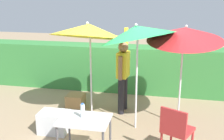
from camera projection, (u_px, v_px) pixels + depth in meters
The scene contains 11 objects.
ground_plane at pixel (109, 126), 5.62m from camera, with size 24.00×24.00×0.00m, color #9E8466.
hedge_row at pixel (126, 68), 7.52m from camera, with size 8.00×0.70×1.24m, color #38843D.
umbrella_rainbow at pixel (89, 31), 5.57m from camera, with size 1.59×1.60×2.20m.
umbrella_orange at pixel (137, 32), 5.00m from camera, with size 1.46×1.43×2.28m.
umbrella_yellow at pixel (185, 34), 5.15m from camera, with size 1.45×1.46×2.12m.
person_vendor at pixel (123, 72), 6.06m from camera, with size 0.26×0.56×1.88m.
chair_plastic at pixel (176, 129), 4.42m from camera, with size 0.59×0.59×0.89m.
cooler_box at pixel (54, 122), 5.31m from camera, with size 0.55×0.40×0.42m, color silver.
crate_cardboard at pixel (76, 101), 6.46m from camera, with size 0.39×0.39×0.32m, color #9E7A4C.
folding_table at pixel (85, 124), 4.33m from camera, with size 0.80×0.60×0.72m.
bottle_water at pixel (83, 111), 4.33m from camera, with size 0.07×0.07×0.24m.
Camera 1 is at (1.08, -4.97, 2.63)m, focal length 44.06 mm.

